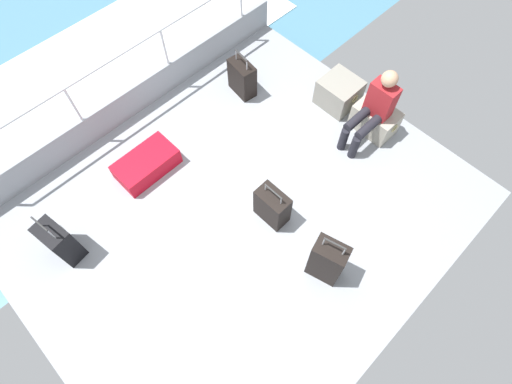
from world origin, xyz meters
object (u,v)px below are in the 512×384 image
(suitcase_1, at_px, (147,164))
(suitcase_2, at_px, (60,242))
(suitcase_0, at_px, (272,206))
(suitcase_3, at_px, (327,261))
(suitcase_4, at_px, (242,78))
(cargo_crate_1, at_px, (375,119))
(cargo_crate_0, at_px, (339,92))
(passenger_seated, at_px, (374,108))

(suitcase_1, distance_m, suitcase_2, 1.38)
(suitcase_0, xyz_separation_m, suitcase_2, (-1.33, -2.01, 0.04))
(suitcase_3, bearing_deg, suitcase_4, 154.85)
(cargo_crate_1, height_order, suitcase_1, cargo_crate_1)
(cargo_crate_0, distance_m, suitcase_0, 2.03)
(passenger_seated, xyz_separation_m, suitcase_1, (-1.62, -2.42, -0.44))
(cargo_crate_1, bearing_deg, suitcase_3, -66.90)
(cargo_crate_0, bearing_deg, suitcase_3, -53.57)
(cargo_crate_0, distance_m, suitcase_2, 4.02)
(cargo_crate_0, height_order, suitcase_3, suitcase_3)
(cargo_crate_0, bearing_deg, suitcase_2, -100.51)
(suitcase_0, height_order, suitcase_1, suitcase_0)
(suitcase_3, distance_m, suitcase_4, 2.87)
(suitcase_2, bearing_deg, cargo_crate_0, 79.49)
(passenger_seated, height_order, suitcase_1, passenger_seated)
(suitcase_0, distance_m, suitcase_2, 2.41)
(suitcase_2, bearing_deg, suitcase_4, 96.68)
(cargo_crate_0, relative_size, suitcase_4, 0.80)
(suitcase_0, distance_m, suitcase_1, 1.72)
(suitcase_0, bearing_deg, cargo_crate_1, 88.99)
(cargo_crate_1, relative_size, passenger_seated, 0.57)
(suitcase_3, xyz_separation_m, suitcase_4, (-2.60, 1.22, -0.09))
(cargo_crate_1, bearing_deg, suitcase_0, -91.01)
(passenger_seated, bearing_deg, cargo_crate_0, 163.55)
(cargo_crate_1, distance_m, suitcase_1, 3.06)
(suitcase_2, relative_size, suitcase_3, 0.91)
(suitcase_0, height_order, suitcase_2, suitcase_2)
(suitcase_0, relative_size, suitcase_4, 0.92)
(suitcase_3, relative_size, suitcase_4, 1.27)
(suitcase_1, bearing_deg, cargo_crate_1, 58.09)
(suitcase_0, height_order, suitcase_4, suitcase_4)
(suitcase_2, height_order, suitcase_3, suitcase_3)
(suitcase_2, bearing_deg, suitcase_0, 56.39)
(suitcase_0, bearing_deg, cargo_crate_0, 107.18)
(cargo_crate_1, xyz_separation_m, suitcase_2, (-1.37, -3.94, 0.10))
(cargo_crate_1, height_order, suitcase_3, suitcase_3)
(suitcase_4, bearing_deg, suitcase_0, -33.72)
(passenger_seated, height_order, suitcase_4, passenger_seated)
(suitcase_3, bearing_deg, cargo_crate_0, 126.43)
(suitcase_1, bearing_deg, suitcase_0, 22.74)
(suitcase_3, bearing_deg, cargo_crate_1, 113.10)
(suitcase_4, bearing_deg, suitcase_1, -86.31)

